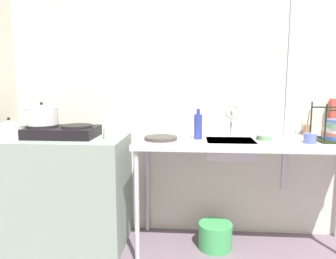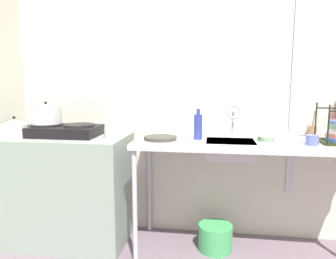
# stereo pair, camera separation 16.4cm
# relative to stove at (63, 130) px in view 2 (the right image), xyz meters

# --- Properties ---
(wall_back) EXTENTS (5.51, 0.10, 2.73)m
(wall_back) POSITION_rel_stove_xyz_m (1.84, 0.35, 0.41)
(wall_back) COLOR beige
(wall_back) RESTS_ON ground
(wall_metal_strip) EXTENTS (0.05, 0.01, 2.18)m
(wall_metal_strip) POSITION_rel_stove_xyz_m (1.88, 0.30, 0.55)
(wall_metal_strip) COLOR #BDB9C0
(counter_concrete) EXTENTS (1.00, 0.61, 0.91)m
(counter_concrete) POSITION_rel_stove_xyz_m (0.02, -0.00, -0.50)
(counter_concrete) COLOR gray
(counter_concrete) RESTS_ON ground
(counter_sink) EXTENTS (1.75, 0.61, 0.91)m
(counter_sink) POSITION_rel_stove_xyz_m (1.51, 0.00, -0.11)
(counter_sink) COLOR #BDB9C0
(counter_sink) RESTS_ON ground
(stove) EXTENTS (0.59, 0.35, 0.10)m
(stove) POSITION_rel_stove_xyz_m (0.00, 0.00, 0.00)
(stove) COLOR black
(stove) RESTS_ON counter_concrete
(pot_on_left_burner) EXTENTS (0.25, 0.25, 0.18)m
(pot_on_left_burner) POSITION_rel_stove_xyz_m (-0.14, -0.00, 0.13)
(pot_on_left_burner) COLOR silver
(pot_on_left_burner) RESTS_ON stove
(pot_beside_stove) EXTENTS (0.23, 0.23, 0.17)m
(pot_beside_stove) POSITION_rel_stove_xyz_m (-0.35, -0.13, 0.03)
(pot_beside_stove) COLOR silver
(pot_beside_stove) RESTS_ON counter_concrete
(percolator) EXTENTS (0.08, 0.08, 0.15)m
(percolator) POSITION_rel_stove_xyz_m (0.41, -0.04, 0.03)
(percolator) COLOR silver
(percolator) RESTS_ON counter_concrete
(sink_basin) EXTENTS (0.36, 0.30, 0.13)m
(sink_basin) POSITION_rel_stove_xyz_m (1.36, -0.03, -0.11)
(sink_basin) COLOR #BDB9C0
(sink_basin) RESTS_ON counter_sink
(faucet) EXTENTS (0.12, 0.07, 0.27)m
(faucet) POSITION_rel_stove_xyz_m (1.39, 0.11, 0.14)
(faucet) COLOR #BDB9C0
(faucet) RESTS_ON counter_sink
(frying_pan) EXTENTS (0.26, 0.26, 0.03)m
(frying_pan) POSITION_rel_stove_xyz_m (0.83, -0.06, -0.03)
(frying_pan) COLOR #3D3834
(frying_pan) RESTS_ON counter_sink
(cup_by_rack) EXTENTS (0.09, 0.09, 0.07)m
(cup_by_rack) POSITION_rel_stove_xyz_m (1.93, -0.11, -0.01)
(cup_by_rack) COLOR #5360B6
(cup_by_rack) RESTS_ON counter_sink
(small_bowl_on_drainboard) EXTENTS (0.12, 0.12, 0.04)m
(small_bowl_on_drainboard) POSITION_rel_stove_xyz_m (1.63, 0.00, -0.03)
(small_bowl_on_drainboard) COLOR slate
(small_bowl_on_drainboard) RESTS_ON counter_sink
(bottle_by_sink) EXTENTS (0.06, 0.06, 0.24)m
(bottle_by_sink) POSITION_rel_stove_xyz_m (1.11, 0.00, 0.06)
(bottle_by_sink) COLOR navy
(bottle_by_sink) RESTS_ON counter_sink
(utensil_jar) EXTENTS (0.06, 0.06, 0.22)m
(utensil_jar) POSITION_rel_stove_xyz_m (2.03, 0.25, 0.00)
(utensil_jar) COLOR #8E6548
(utensil_jar) RESTS_ON counter_sink
(bucket_on_floor) EXTENTS (0.27, 0.27, 0.21)m
(bucket_on_floor) POSITION_rel_stove_xyz_m (1.27, -0.00, -0.85)
(bucket_on_floor) COLOR #40A058
(bucket_on_floor) RESTS_ON ground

